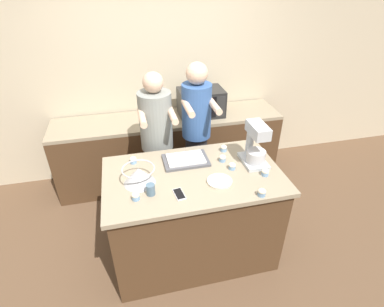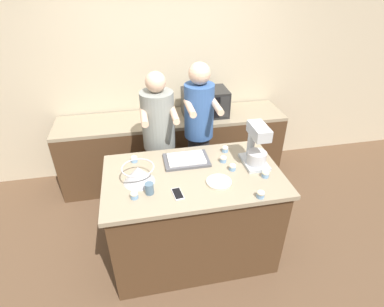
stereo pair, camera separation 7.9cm
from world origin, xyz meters
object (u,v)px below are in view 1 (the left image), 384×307
Objects in this scene: person_right at (196,137)px; baking_tray at (186,160)px; drinking_glass at (151,189)px; cupcake_6 at (133,160)px; cupcake_3 at (262,192)px; cupcake_5 at (265,172)px; cell_phone at (179,194)px; cupcake_1 at (224,148)px; stand_mixer at (255,146)px; cupcake_0 at (222,158)px; microwave_oven at (201,102)px; cupcake_4 at (232,166)px; small_plate at (220,181)px; person_left at (158,146)px; mixing_bowl at (139,175)px; cupcake_2 at (136,196)px.

person_right reaches higher than baking_tray.
drinking_glass is 1.47× the size of cupcake_6.
drinking_glass is 0.86m from cupcake_3.
cupcake_5 and cupcake_6 have the same top height.
cell_phone is 2.42× the size of cupcake_1.
cell_phone is 0.77m from cupcake_1.
cupcake_1 is 1.00× the size of cupcake_5.
stand_mixer is 6.16× the size of cupcake_0.
cupcake_0 is (0.48, 0.38, 0.03)m from cell_phone.
microwave_oven is at bearing 69.21° from cell_phone.
person_right is at bearing 101.78° from cupcake_4.
cupcake_4 is (0.15, -0.70, 0.07)m from person_right.
drinking_glass is 1.47× the size of cupcake_5.
microwave_oven is 1.49m from small_plate.
small_plate is at bearing -112.26° from cupcake_1.
person_left is at bearing 179.93° from person_right.
mixing_bowl is 1.28× the size of small_plate.
cupcake_5 is at bearing 6.20° from cell_phone.
cell_phone is (-0.15, -0.45, -0.01)m from baking_tray.
cell_phone is (-0.75, -0.29, -0.16)m from stand_mixer.
microwave_oven is (0.43, 1.10, 0.08)m from baking_tray.
baking_tray is 0.43m from cupcake_4.
cupcake_4 is at bearing -92.85° from microwave_oven.
cupcake_5 is (0.22, -0.46, 0.00)m from cupcake_1.
stand_mixer reaches higher than cupcake_5.
cupcake_6 is (-0.94, 0.69, 0.00)m from cupcake_3.
cupcake_2 is (-0.12, -0.04, -0.01)m from drinking_glass.
mixing_bowl is (-1.03, -0.06, -0.09)m from stand_mixer.
person_right is 0.66m from microwave_oven.
cupcake_5 is at bearing -64.87° from cupcake_1.
cupcake_0 is (0.52, -0.56, 0.12)m from person_left.
cupcake_3 is at bearing -58.64° from person_left.
stand_mixer is at bearing 28.61° from small_plate.
stand_mixer is 6.16× the size of cupcake_4.
baking_tray is 1.18m from microwave_oven.
cupcake_5 is (0.18, -1.46, -0.07)m from microwave_oven.
cupcake_1 is at bearing 85.33° from cupcake_4.
cupcake_2 and cupcake_5 have the same top height.
stand_mixer is at bearing 13.70° from drinking_glass.
person_right reaches higher than cupcake_3.
person_right reaches higher than mixing_bowl.
cupcake_6 is (-0.10, 0.48, -0.01)m from drinking_glass.
cell_phone is 2.42× the size of cupcake_5.
cupcake_2 is at bearing -121.11° from microwave_oven.
cupcake_5 is at bearing -32.49° from cupcake_4.
stand_mixer is 0.27m from cupcake_4.
small_plate is at bearing -60.99° from baking_tray.
cupcake_5 is at bearing -65.59° from person_right.
cupcake_1 is at bearing -33.52° from person_left.
person_right reaches higher than cupcake_1.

